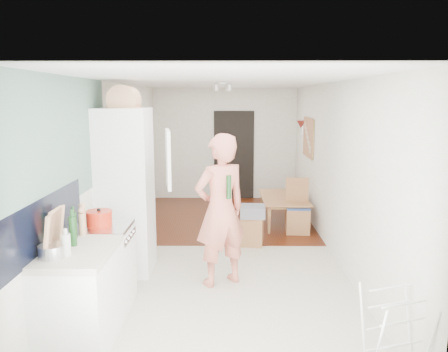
{
  "coord_description": "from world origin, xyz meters",
  "views": [
    {
      "loc": [
        0.06,
        -6.31,
        2.27
      ],
      "look_at": [
        0.0,
        0.2,
        1.11
      ],
      "focal_mm": 35.0,
      "sensor_mm": 36.0,
      "label": 1
    }
  ],
  "objects_px": {
    "dining_table": "(285,212)",
    "dining_chair": "(298,206)",
    "drying_rack": "(394,339)",
    "person": "(220,197)",
    "stool": "(252,231)"
  },
  "relations": [
    {
      "from": "dining_table",
      "to": "dining_chair",
      "type": "relative_size",
      "value": 1.32
    },
    {
      "from": "drying_rack",
      "to": "person",
      "type": "bearing_deg",
      "value": 107.67
    },
    {
      "from": "dining_table",
      "to": "stool",
      "type": "distance_m",
      "value": 1.34
    },
    {
      "from": "dining_table",
      "to": "drying_rack",
      "type": "height_order",
      "value": "drying_rack"
    },
    {
      "from": "dining_table",
      "to": "dining_chair",
      "type": "xyz_separation_m",
      "value": [
        0.14,
        -0.55,
        0.25
      ]
    },
    {
      "from": "person",
      "to": "drying_rack",
      "type": "xyz_separation_m",
      "value": [
        1.41,
        -1.94,
        -0.71
      ]
    },
    {
      "from": "dining_chair",
      "to": "stool",
      "type": "xyz_separation_m",
      "value": [
        -0.81,
        -0.61,
        -0.24
      ]
    },
    {
      "from": "dining_table",
      "to": "drying_rack",
      "type": "distance_m",
      "value": 4.58
    },
    {
      "from": "drying_rack",
      "to": "dining_table",
      "type": "bearing_deg",
      "value": 75.13
    },
    {
      "from": "dining_chair",
      "to": "stool",
      "type": "relative_size",
      "value": 2.06
    },
    {
      "from": "dining_table",
      "to": "dining_chair",
      "type": "height_order",
      "value": "dining_chair"
    },
    {
      "from": "dining_table",
      "to": "person",
      "type": "bearing_deg",
      "value": 155.98
    },
    {
      "from": "person",
      "to": "dining_table",
      "type": "relative_size",
      "value": 1.8
    },
    {
      "from": "dining_table",
      "to": "drying_rack",
      "type": "bearing_deg",
      "value": -177.28
    },
    {
      "from": "person",
      "to": "dining_chair",
      "type": "bearing_deg",
      "value": -151.96
    }
  ]
}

